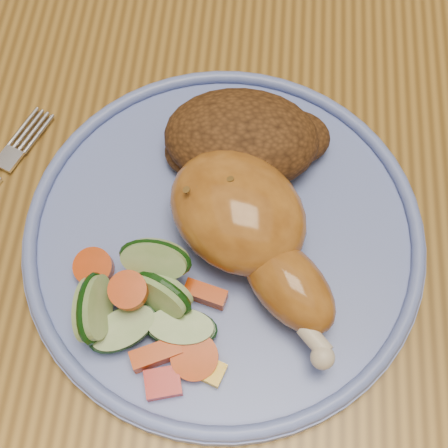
# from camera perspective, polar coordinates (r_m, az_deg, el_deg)

# --- Properties ---
(ground) EXTENTS (4.00, 4.00, 0.00)m
(ground) POSITION_cam_1_polar(r_m,az_deg,el_deg) (1.20, 5.66, -12.99)
(ground) COLOR brown
(ground) RESTS_ON ground
(dining_table) EXTENTS (0.90, 1.40, 0.75)m
(dining_table) POSITION_cam_1_polar(r_m,az_deg,el_deg) (0.57, 11.60, 1.65)
(dining_table) COLOR olive
(dining_table) RESTS_ON ground
(plate) EXTENTS (0.29, 0.29, 0.01)m
(plate) POSITION_cam_1_polar(r_m,az_deg,el_deg) (0.45, -0.00, -1.14)
(plate) COLOR #6175C0
(plate) RESTS_ON dining_table
(plate_rim) EXTENTS (0.29, 0.29, 0.01)m
(plate_rim) POSITION_cam_1_polar(r_m,az_deg,el_deg) (0.44, -0.00, -0.56)
(plate_rim) COLOR #6175C0
(plate_rim) RESTS_ON plate
(chicken_leg) EXTENTS (0.15, 0.17, 0.05)m
(chicken_leg) POSITION_cam_1_polar(r_m,az_deg,el_deg) (0.42, 2.36, -0.42)
(chicken_leg) COLOR #AF6924
(chicken_leg) RESTS_ON plate
(rice_pilaf) EXTENTS (0.12, 0.08, 0.05)m
(rice_pilaf) POSITION_cam_1_polar(r_m,az_deg,el_deg) (0.46, 1.91, 7.76)
(rice_pilaf) COLOR #4E2D13
(rice_pilaf) RESTS_ON plate
(vegetable_pile) EXTENTS (0.11, 0.11, 0.05)m
(vegetable_pile) POSITION_cam_1_polar(r_m,az_deg,el_deg) (0.41, -7.17, -7.61)
(vegetable_pile) COLOR #A50A05
(vegetable_pile) RESTS_ON plate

